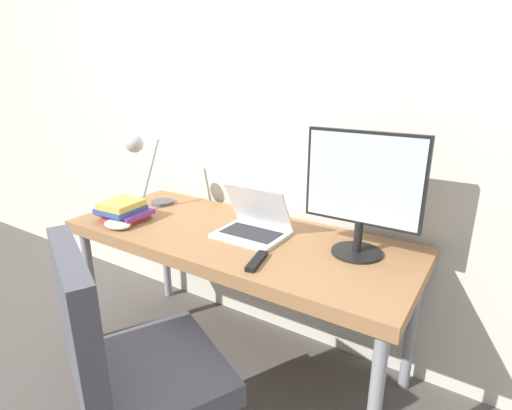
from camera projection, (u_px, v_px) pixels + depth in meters
name	position (u px, v px, depth m)	size (l,w,h in m)	color
ground_plane	(196.00, 402.00, 1.88)	(12.00, 12.00, 0.00)	#514C47
wall_back	(280.00, 109.00, 2.08)	(8.00, 0.05, 2.60)	beige
desk	(236.00, 245.00, 1.94)	(1.71, 0.69, 0.74)	#996B42
laptop	(253.00, 225.00, 1.90)	(0.32, 0.25, 0.24)	silver
monitor	(362.00, 188.00, 1.62)	(0.49, 0.22, 0.52)	black
desk_lamp	(142.00, 160.00, 2.18)	(0.14, 0.29, 0.43)	#4C4C51
office_chair	(126.00, 362.00, 1.37)	(0.68, 0.67, 0.98)	black
book_stack	(123.00, 211.00, 2.08)	(0.25, 0.23, 0.11)	#B2382D
tv_remote	(257.00, 261.00, 1.62)	(0.08, 0.18, 0.02)	black
game_controller	(117.00, 224.00, 1.99)	(0.15, 0.10, 0.04)	white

